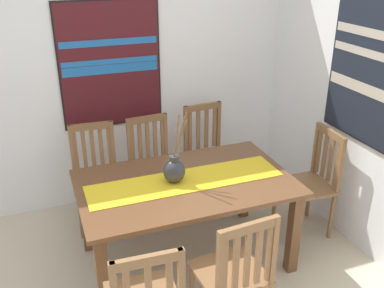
{
  "coord_description": "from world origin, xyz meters",
  "views": [
    {
      "loc": [
        -0.6,
        -2.12,
        2.34
      ],
      "look_at": [
        0.44,
        0.65,
        1.01
      ],
      "focal_mm": 40.6,
      "sensor_mm": 36.0,
      "label": 1
    }
  ],
  "objects": [
    {
      "name": "wall_back",
      "position": [
        0.0,
        1.86,
        1.35
      ],
      "size": [
        6.4,
        0.12,
        2.7
      ],
      "primitive_type": "cube",
      "color": "white",
      "rests_on": "ground_plane"
    },
    {
      "name": "dining_table",
      "position": [
        0.37,
        0.6,
        0.62
      ],
      "size": [
        1.62,
        0.99,
        0.73
      ],
      "color": "brown",
      "rests_on": "ground_plane"
    },
    {
      "name": "table_runner",
      "position": [
        0.37,
        0.6,
        0.73
      ],
      "size": [
        1.49,
        0.36,
        0.01
      ],
      "primitive_type": "cube",
      "color": "gold",
      "rests_on": "dining_table"
    },
    {
      "name": "centerpiece_vase",
      "position": [
        0.28,
        0.61,
        0.83
      ],
      "size": [
        0.2,
        0.14,
        0.57
      ],
      "color": "#333338",
      "rests_on": "dining_table"
    },
    {
      "name": "chair_0",
      "position": [
        -0.2,
        1.42,
        0.49
      ],
      "size": [
        0.44,
        0.44,
        0.93
      ],
      "color": "brown",
      "rests_on": "ground_plane"
    },
    {
      "name": "chair_2",
      "position": [
        1.54,
        0.61,
        0.5
      ],
      "size": [
        0.44,
        0.44,
        0.96
      ],
      "color": "brown",
      "rests_on": "ground_plane"
    },
    {
      "name": "chair_3",
      "position": [
        0.33,
        1.42,
        0.49
      ],
      "size": [
        0.45,
        0.45,
        0.93
      ],
      "color": "brown",
      "rests_on": "ground_plane"
    },
    {
      "name": "chair_4",
      "position": [
        0.9,
        1.45,
        0.5
      ],
      "size": [
        0.45,
        0.45,
        0.97
      ],
      "color": "brown",
      "rests_on": "ground_plane"
    },
    {
      "name": "chair_5",
      "position": [
        0.4,
        -0.22,
        0.5
      ],
      "size": [
        0.45,
        0.45,
        0.95
      ],
      "color": "brown",
      "rests_on": "ground_plane"
    },
    {
      "name": "painting_on_back_wall",
      "position": [
        0.07,
        1.79,
        1.37
      ],
      "size": [
        0.93,
        0.05,
        1.15
      ],
      "color": "black"
    },
    {
      "name": "painting_on_side_wall",
      "position": [
        1.79,
        0.41,
        1.54
      ],
      "size": [
        0.05,
        0.9,
        1.23
      ],
      "color": "black"
    }
  ]
}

